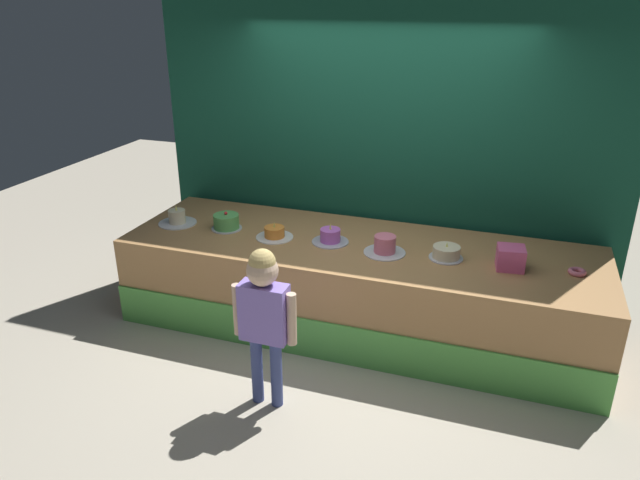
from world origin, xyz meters
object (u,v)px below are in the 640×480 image
Objects in this scene: donut at (577,272)px; cake_right at (385,246)px; pink_box at (510,258)px; cake_center_right at (330,237)px; cake_far_left at (177,218)px; cake_center_left at (274,233)px; cake_left at (226,222)px; cake_far_right at (446,253)px; child_figure at (264,308)px.

donut is 1.46m from cake_right.
pink_box is 1.55× the size of donut.
cake_center_right is (-1.45, 0.03, -0.04)m from pink_box.
cake_far_left reaches higher than cake_center_left.
cake_far_right is at bearing 0.09° from cake_left.
cake_center_right reaches higher than cake_center_left.
cake_center_left is at bearing -177.93° from cake_far_right.
cake_far_left is at bearing -176.47° from cake_left.
cake_far_left is 1.45m from cake_center_right.
cake_far_left is 1.26× the size of cake_left.
donut is 0.41× the size of cake_center_left.
cake_right is at bearing -178.11° from pink_box.
cake_right is at bearing -0.70° from cake_far_left.
donut is at bearing 3.65° from cake_right.
cake_center_right is at bearing 179.47° from cake_far_right.
cake_left is 1.46m from cake_right.
cake_center_left is 1.46m from cake_far_right.
child_figure is 1.59m from cake_far_right.
cake_right is (-1.45, -0.09, 0.04)m from donut.
pink_box is 0.65× the size of cake_center_right.
child_figure is 9.09× the size of donut.
cake_right is at bearing 64.45° from child_figure.
cake_center_right is (-1.94, -0.03, 0.03)m from donut.
child_figure is 3.52× the size of cake_right.
cake_far_left reaches higher than pink_box.
cake_right is at bearing -0.25° from cake_center_left.
cake_right is at bearing -7.72° from cake_center_right.
donut is at bearing 2.09° from cake_center_left.
cake_far_right is at bearing 0.78° from cake_far_left.
cake_far_right is at bearing 49.43° from child_figure.
cake_center_left is at bearing 109.85° from child_figure.
pink_box is at bearing -0.51° from cake_left.
cake_far_right is at bearing -177.87° from donut.
cake_center_left is (-0.42, 1.16, 0.03)m from child_figure.
cake_right is (-0.97, -0.03, -0.02)m from pink_box.
cake_center_right is (0.07, 1.22, 0.04)m from child_figure.
pink_box is at bearing 1.89° from cake_right.
cake_right is (1.45, -0.05, -0.00)m from cake_left.
child_figure is at bearing -130.57° from cake_far_right.
cake_right is at bearing -2.11° from cake_left.
cake_center_left is 0.49m from cake_center_right.
cake_right is 1.26× the size of cake_far_right.
cake_far_right is (2.42, 0.03, -0.00)m from cake_far_left.
cake_center_right is at bearing 7.22° from cake_center_left.
cake_center_right is 0.92× the size of cake_right.
cake_center_right is (0.48, 0.06, 0.01)m from cake_center_left.
child_figure reaches higher than cake_center_right.
cake_center_left is 0.94× the size of cake_right.
cake_far_right reaches higher than donut.
cake_center_left is at bearing -172.78° from cake_center_right.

